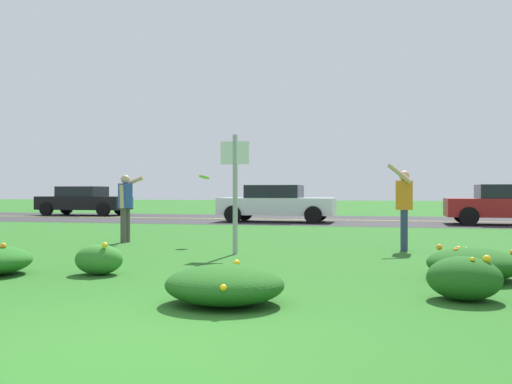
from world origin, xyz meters
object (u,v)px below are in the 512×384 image
frisbee_lime (204,177)px  car_red_center_right (511,204)px  car_white_center_left (276,203)px  sign_post_near_path (235,181)px  car_black_leftmost (84,201)px  person_thrower_blue_shirt (125,202)px  person_catcher_orange_shirt (404,202)px

frisbee_lime → car_red_center_right: 12.63m
frisbee_lime → car_white_center_left: bearing=91.2°
sign_post_near_path → car_white_center_left: bearing=97.2°
sign_post_near_path → car_white_center_left: sign_post_near_path is taller
car_black_leftmost → car_red_center_right: same height
frisbee_lime → car_black_leftmost: bearing=129.4°
person_thrower_blue_shirt → person_catcher_orange_shirt: person_catcher_orange_shirt is taller
car_red_center_right → person_thrower_blue_shirt: bearing=-137.6°
car_white_center_left → car_black_leftmost: bearing=160.5°
sign_post_near_path → person_thrower_blue_shirt: bearing=150.9°
sign_post_near_path → car_red_center_right: 13.30m
person_catcher_orange_shirt → car_black_leftmost: (-15.26, 13.56, -0.24)m
car_white_center_left → frisbee_lime: bearing=-88.8°
person_catcher_orange_shirt → car_red_center_right: (3.97, 9.78, -0.24)m
sign_post_near_path → car_black_leftmost: 19.26m
car_black_leftmost → car_red_center_right: (19.23, -3.78, 0.00)m
sign_post_near_path → car_white_center_left: size_ratio=0.51×
sign_post_near_path → person_catcher_orange_shirt: bearing=24.1°
car_red_center_right → sign_post_near_path: bearing=-122.5°
person_thrower_blue_shirt → sign_post_near_path: bearing=-29.1°
person_thrower_blue_shirt → frisbee_lime: (1.95, 0.00, 0.57)m
sign_post_near_path → car_black_leftmost: size_ratio=0.51×
car_black_leftmost → car_red_center_right: size_ratio=1.00×
person_thrower_blue_shirt → person_catcher_orange_shirt: bearing=-3.1°
car_black_leftmost → car_white_center_left: (10.67, -3.78, 0.00)m
car_white_center_left → car_red_center_right: 8.56m
sign_post_near_path → person_thrower_blue_shirt: size_ratio=1.44×
sign_post_near_path → car_black_leftmost: (-12.09, 14.98, -0.66)m
frisbee_lime → car_white_center_left: size_ratio=0.06×
car_black_leftmost → person_thrower_blue_shirt: bearing=-56.0°
frisbee_lime → car_black_leftmost: 17.13m
car_red_center_right → car_black_leftmost: bearing=168.9°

